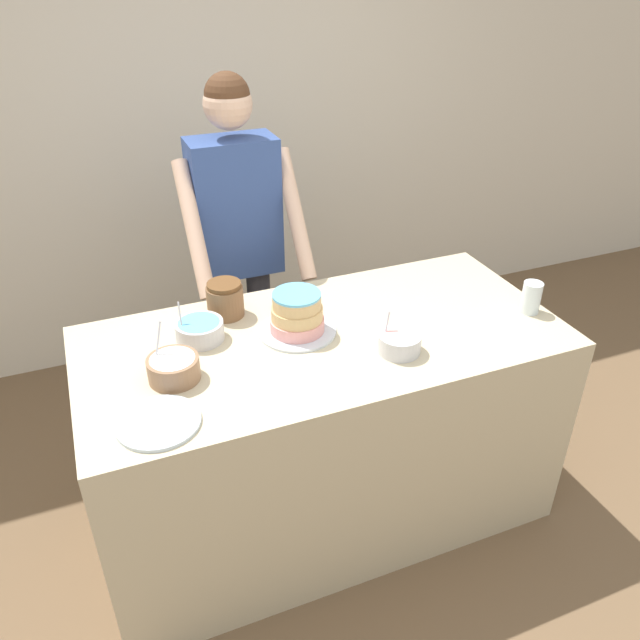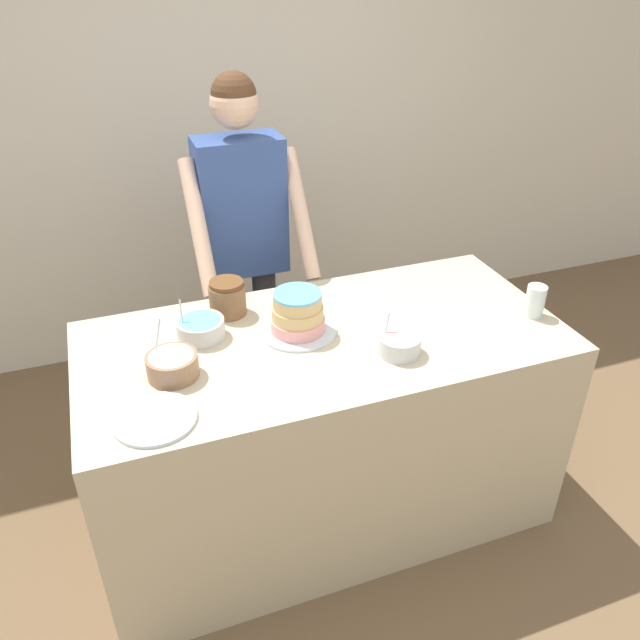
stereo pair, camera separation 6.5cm
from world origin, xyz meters
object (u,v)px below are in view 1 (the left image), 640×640
(frosting_bowl_pink, at_px, (399,342))
(drinking_glass, at_px, (531,297))
(frosting_bowl_white, at_px, (173,368))
(stoneware_jar, at_px, (225,299))
(cake, at_px, (297,315))
(frosting_bowl_blue, at_px, (200,330))
(person_baker, at_px, (237,227))
(ceramic_plate, at_px, (158,422))

(frosting_bowl_pink, distance_m, drinking_glass, 0.62)
(frosting_bowl_white, bearing_deg, drinking_glass, -3.30)
(frosting_bowl_pink, xyz_separation_m, stoneware_jar, (-0.51, 0.49, 0.03))
(cake, height_order, frosting_bowl_blue, cake)
(person_baker, height_order, drinking_glass, person_baker)
(frosting_bowl_white, height_order, stoneware_jar, frosting_bowl_white)
(frosting_bowl_white, bearing_deg, stoneware_jar, 52.24)
(frosting_bowl_white, xyz_separation_m, drinking_glass, (1.41, -0.08, 0.02))
(frosting_bowl_pink, bearing_deg, cake, 138.37)
(frosting_bowl_white, distance_m, drinking_glass, 1.41)
(ceramic_plate, height_order, stoneware_jar, stoneware_jar)
(person_baker, height_order, frosting_bowl_blue, person_baker)
(person_baker, height_order, stoneware_jar, person_baker)
(cake, xyz_separation_m, drinking_glass, (0.92, -0.20, -0.01))
(cake, height_order, stoneware_jar, cake)
(cake, distance_m, frosting_bowl_pink, 0.40)
(frosting_bowl_pink, bearing_deg, frosting_bowl_white, 169.94)
(stoneware_jar, bearing_deg, drinking_glass, -20.85)
(person_baker, relative_size, cake, 5.83)
(frosting_bowl_blue, height_order, stoneware_jar, frosting_bowl_blue)
(cake, xyz_separation_m, frosting_bowl_blue, (-0.35, 0.09, -0.03))
(frosting_bowl_pink, height_order, stoneware_jar, same)
(frosting_bowl_white, bearing_deg, frosting_bowl_blue, 57.36)
(person_baker, relative_size, frosting_bowl_white, 8.96)
(frosting_bowl_blue, relative_size, frosting_bowl_white, 0.92)
(person_baker, distance_m, cake, 0.74)
(stoneware_jar, bearing_deg, person_baker, 68.95)
(cake, bearing_deg, ceramic_plate, -149.68)
(person_baker, xyz_separation_m, drinking_glass, (0.94, -0.94, -0.08))
(frosting_bowl_white, xyz_separation_m, stoneware_jar, (0.27, 0.35, 0.02))
(cake, distance_m, frosting_bowl_white, 0.51)
(frosting_bowl_blue, relative_size, drinking_glass, 1.39)
(frosting_bowl_blue, distance_m, drinking_glass, 1.30)
(frosting_bowl_blue, bearing_deg, stoneware_jar, 45.59)
(frosting_bowl_blue, xyz_separation_m, drinking_glass, (1.27, -0.29, 0.02))
(person_baker, xyz_separation_m, frosting_bowl_pink, (0.32, -1.00, -0.11))
(drinking_glass, relative_size, stoneware_jar, 0.89)
(frosting_bowl_pink, xyz_separation_m, frosting_bowl_white, (-0.78, 0.14, 0.01))
(person_baker, bearing_deg, ceramic_plate, -117.44)
(person_baker, height_order, frosting_bowl_pink, person_baker)
(frosting_bowl_pink, bearing_deg, person_baker, 107.51)
(frosting_bowl_blue, distance_m, stoneware_jar, 0.20)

